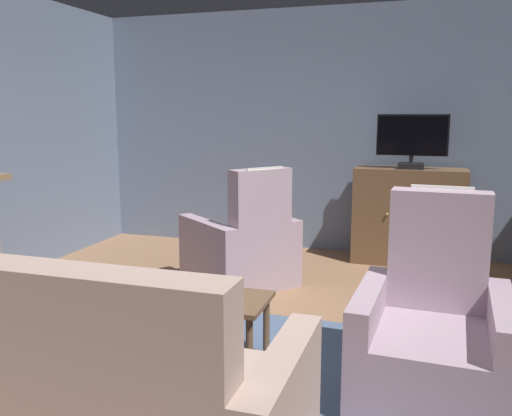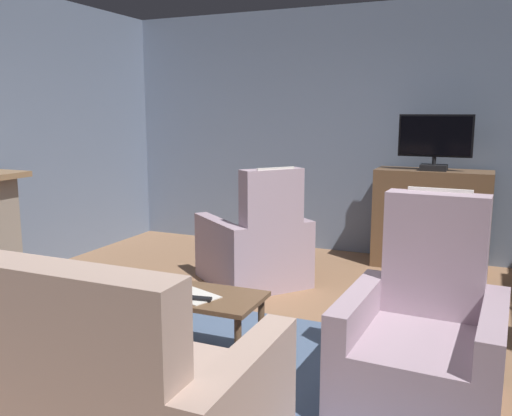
# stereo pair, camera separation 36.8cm
# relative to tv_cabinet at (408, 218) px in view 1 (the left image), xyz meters

# --- Properties ---
(ground_plane) EXTENTS (6.66, 6.75, 0.04)m
(ground_plane) POSITION_rel_tv_cabinet_xyz_m (-0.72, -2.78, -0.52)
(ground_plane) COLOR #936B4C
(wall_back) EXTENTS (6.66, 0.10, 2.80)m
(wall_back) POSITION_rel_tv_cabinet_xyz_m (-0.72, 0.35, 0.91)
(wall_back) COLOR slate
(wall_back) RESTS_ON ground_plane
(rug_central) EXTENTS (2.49, 1.96, 0.01)m
(rug_central) POSITION_rel_tv_cabinet_xyz_m (-0.57, -2.95, -0.49)
(rug_central) COLOR slate
(rug_central) RESTS_ON ground_plane
(tv_cabinet) EXTENTS (1.16, 0.49, 1.04)m
(tv_cabinet) POSITION_rel_tv_cabinet_xyz_m (0.00, 0.00, 0.00)
(tv_cabinet) COLOR #4A3523
(tv_cabinet) RESTS_ON ground_plane
(television) EXTENTS (0.73, 0.20, 0.57)m
(television) POSITION_rel_tv_cabinet_xyz_m (-0.00, -0.05, 0.84)
(television) COLOR black
(television) RESTS_ON tv_cabinet
(coffee_table) EXTENTS (1.15, 0.49, 0.46)m
(coffee_table) POSITION_rel_tv_cabinet_xyz_m (-1.30, -2.92, -0.09)
(coffee_table) COLOR brown
(coffee_table) RESTS_ON ground_plane
(tv_remote) EXTENTS (0.18, 0.08, 0.02)m
(tv_remote) POSITION_rel_tv_cabinet_xyz_m (-1.09, -3.02, -0.02)
(tv_remote) COLOR black
(tv_remote) RESTS_ON coffee_table
(folded_newspaper) EXTENTS (0.36, 0.31, 0.01)m
(folded_newspaper) POSITION_rel_tv_cabinet_xyz_m (-1.15, -2.96, -0.03)
(folded_newspaper) COLOR silver
(folded_newspaper) RESTS_ON coffee_table
(sofa_floral) EXTENTS (2.18, 0.92, 1.05)m
(sofa_floral) POSITION_rel_tv_cabinet_xyz_m (-1.36, -4.04, -0.15)
(sofa_floral) COLOR #BC9E8E
(sofa_floral) RESTS_ON ground_plane
(armchair_near_window) EXTENTS (1.24, 1.22, 1.15)m
(armchair_near_window) POSITION_rel_tv_cabinet_xyz_m (-1.47, -1.24, -0.15)
(armchair_near_window) COLOR #AD93A3
(armchair_near_window) RESTS_ON ground_plane
(armchair_in_far_corner) EXTENTS (0.88, 0.93, 1.18)m
(armchair_in_far_corner) POSITION_rel_tv_cabinet_xyz_m (0.25, -2.87, -0.15)
(armchair_in_far_corner) COLOR #AD93A3
(armchair_in_far_corner) RESTS_ON ground_plane
(cat) EXTENTS (0.47, 0.53, 0.21)m
(cat) POSITION_rel_tv_cabinet_xyz_m (-2.33, -2.60, -0.39)
(cat) COLOR gray
(cat) RESTS_ON ground_plane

